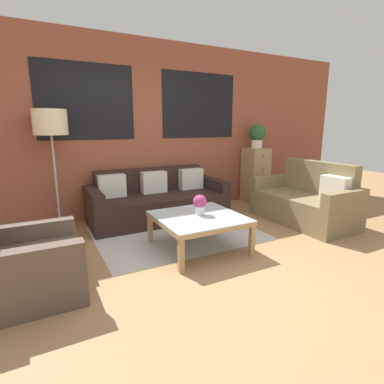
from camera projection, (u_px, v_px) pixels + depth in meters
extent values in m
plane|color=#9E754C|center=(231.00, 268.00, 3.13)|extent=(16.00, 16.00, 0.00)
cube|color=brown|center=(148.00, 129.00, 4.94)|extent=(8.40, 0.08, 2.80)
cube|color=black|center=(86.00, 102.00, 4.38)|extent=(1.40, 0.01, 1.10)
cube|color=black|center=(199.00, 106.00, 5.24)|extent=(1.40, 0.01, 1.10)
cube|color=#BCB7B2|center=(177.00, 233.00, 4.14)|extent=(2.17, 1.63, 0.00)
cube|color=black|center=(161.00, 209.00, 4.64)|extent=(1.80, 0.72, 0.40)
cube|color=black|center=(151.00, 191.00, 4.98)|extent=(1.80, 0.16, 0.78)
cube|color=black|center=(94.00, 210.00, 4.24)|extent=(0.16, 0.88, 0.58)
cube|color=black|center=(212.00, 195.00, 5.14)|extent=(0.16, 0.88, 0.58)
cube|color=silver|center=(112.00, 186.00, 4.50)|extent=(0.40, 0.16, 0.34)
cube|color=silver|center=(154.00, 182.00, 4.80)|extent=(0.40, 0.16, 0.34)
cube|color=silver|center=(191.00, 179.00, 5.11)|extent=(0.40, 0.16, 0.34)
cube|color=olive|center=(298.00, 209.00, 4.57)|extent=(0.64, 1.27, 0.42)
cube|color=olive|center=(318.00, 191.00, 4.70)|extent=(0.16, 1.27, 0.92)
cube|color=olive|center=(270.00, 193.00, 5.19)|extent=(0.80, 0.14, 0.62)
cube|color=olive|center=(344.00, 214.00, 3.97)|extent=(0.80, 0.14, 0.62)
cube|color=silver|center=(335.00, 188.00, 4.24)|extent=(0.16, 0.40, 0.34)
cube|color=brown|center=(43.00, 271.00, 2.64)|extent=(0.64, 0.55, 0.40)
cube|color=brown|center=(32.00, 283.00, 2.29)|extent=(0.80, 0.14, 0.56)
cube|color=brown|center=(32.00, 251.00, 2.88)|extent=(0.80, 0.14, 0.56)
cube|color=silver|center=(199.00, 216.00, 3.54)|extent=(0.97, 0.97, 0.01)
cube|color=tan|center=(220.00, 230.00, 3.15)|extent=(0.97, 0.05, 0.05)
cube|color=tan|center=(182.00, 209.00, 3.94)|extent=(0.97, 0.05, 0.05)
cube|color=tan|center=(162.00, 224.00, 3.33)|extent=(0.05, 0.97, 0.05)
cube|color=tan|center=(231.00, 213.00, 3.75)|extent=(0.05, 0.97, 0.05)
cube|color=tan|center=(181.00, 254.00, 2.99)|extent=(0.05, 0.05, 0.41)
cube|color=tan|center=(252.00, 239.00, 3.40)|extent=(0.06, 0.05, 0.41)
cube|color=tan|center=(150.00, 228.00, 3.76)|extent=(0.05, 0.06, 0.41)
cube|color=tan|center=(211.00, 218.00, 4.17)|extent=(0.06, 0.06, 0.41)
cylinder|color=#B2B2B7|center=(61.00, 229.00, 4.30)|extent=(0.28, 0.28, 0.02)
cylinder|color=#B2B2B7|center=(56.00, 183.00, 4.16)|extent=(0.03, 0.03, 1.31)
cylinder|color=beige|center=(50.00, 122.00, 3.98)|extent=(0.44, 0.44, 0.34)
cube|color=tan|center=(255.00, 175.00, 5.82)|extent=(0.42, 0.41, 1.04)
sphere|color=#38332D|center=(264.00, 156.00, 5.56)|extent=(0.02, 0.02, 0.02)
sphere|color=#38332D|center=(263.00, 170.00, 5.61)|extent=(0.02, 0.02, 0.02)
sphere|color=#38332D|center=(262.00, 183.00, 5.67)|extent=(0.02, 0.02, 0.02)
sphere|color=#38332D|center=(261.00, 197.00, 5.72)|extent=(0.02, 0.02, 0.02)
cylinder|color=silver|center=(257.00, 144.00, 5.69)|extent=(0.21, 0.21, 0.15)
sphere|color=#285B2D|center=(257.00, 133.00, 5.65)|extent=(0.31, 0.31, 0.31)
cylinder|color=silver|center=(200.00, 210.00, 3.56)|extent=(0.11, 0.11, 0.11)
sphere|color=#9E3366|center=(200.00, 201.00, 3.54)|extent=(0.16, 0.16, 0.16)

